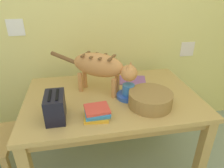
{
  "coord_description": "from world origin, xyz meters",
  "views": [
    {
      "loc": [
        -0.22,
        0.05,
        1.53
      ],
      "look_at": [
        0.03,
        1.39,
        0.84
      ],
      "focal_mm": 32.57,
      "sensor_mm": 36.0,
      "label": 1
    }
  ],
  "objects_px": {
    "toaster": "(55,107)",
    "coffee_mug": "(129,89)",
    "cat": "(102,67)",
    "dining_table": "(112,105)",
    "saucer_bowl": "(128,96)",
    "wicker_basket": "(150,99)",
    "book_stack": "(97,113)",
    "magazine": "(131,80)"
  },
  "relations": [
    {
      "from": "dining_table",
      "to": "cat",
      "type": "bearing_deg",
      "value": 136.91
    },
    {
      "from": "cat",
      "to": "saucer_bowl",
      "type": "distance_m",
      "value": 0.3
    },
    {
      "from": "dining_table",
      "to": "wicker_basket",
      "type": "relative_size",
      "value": 4.28
    },
    {
      "from": "cat",
      "to": "wicker_basket",
      "type": "height_order",
      "value": "cat"
    },
    {
      "from": "dining_table",
      "to": "toaster",
      "type": "distance_m",
      "value": 0.49
    },
    {
      "from": "dining_table",
      "to": "saucer_bowl",
      "type": "distance_m",
      "value": 0.16
    },
    {
      "from": "coffee_mug",
      "to": "magazine",
      "type": "xyz_separation_m",
      "value": [
        0.1,
        0.28,
        -0.07
      ]
    },
    {
      "from": "wicker_basket",
      "to": "toaster",
      "type": "xyz_separation_m",
      "value": [
        -0.65,
        -0.03,
        0.03
      ]
    },
    {
      "from": "saucer_bowl",
      "to": "wicker_basket",
      "type": "distance_m",
      "value": 0.19
    },
    {
      "from": "dining_table",
      "to": "magazine",
      "type": "distance_m",
      "value": 0.33
    },
    {
      "from": "cat",
      "to": "book_stack",
      "type": "relative_size",
      "value": 3.64
    },
    {
      "from": "magazine",
      "to": "wicker_basket",
      "type": "xyz_separation_m",
      "value": [
        0.03,
        -0.42,
        0.05
      ]
    },
    {
      "from": "book_stack",
      "to": "magazine",
      "type": "bearing_deg",
      "value": 53.68
    },
    {
      "from": "dining_table",
      "to": "coffee_mug",
      "type": "height_order",
      "value": "coffee_mug"
    },
    {
      "from": "cat",
      "to": "toaster",
      "type": "relative_size",
      "value": 3.15
    },
    {
      "from": "cat",
      "to": "book_stack",
      "type": "height_order",
      "value": "cat"
    },
    {
      "from": "cat",
      "to": "coffee_mug",
      "type": "xyz_separation_m",
      "value": [
        0.18,
        -0.11,
        -0.15
      ]
    },
    {
      "from": "cat",
      "to": "wicker_basket",
      "type": "distance_m",
      "value": 0.43
    },
    {
      "from": "wicker_basket",
      "to": "toaster",
      "type": "bearing_deg",
      "value": -176.99
    },
    {
      "from": "coffee_mug",
      "to": "wicker_basket",
      "type": "distance_m",
      "value": 0.18
    },
    {
      "from": "magazine",
      "to": "wicker_basket",
      "type": "height_order",
      "value": "wicker_basket"
    },
    {
      "from": "dining_table",
      "to": "saucer_bowl",
      "type": "bearing_deg",
      "value": -23.89
    },
    {
      "from": "saucer_bowl",
      "to": "wicker_basket",
      "type": "bearing_deg",
      "value": -47.51
    },
    {
      "from": "dining_table",
      "to": "wicker_basket",
      "type": "height_order",
      "value": "wicker_basket"
    },
    {
      "from": "cat",
      "to": "toaster",
      "type": "height_order",
      "value": "cat"
    },
    {
      "from": "coffee_mug",
      "to": "wicker_basket",
      "type": "xyz_separation_m",
      "value": [
        0.12,
        -0.14,
        -0.02
      ]
    },
    {
      "from": "dining_table",
      "to": "book_stack",
      "type": "xyz_separation_m",
      "value": [
        -0.15,
        -0.26,
        0.13
      ]
    },
    {
      "from": "dining_table",
      "to": "toaster",
      "type": "relative_size",
      "value": 6.61
    },
    {
      "from": "saucer_bowl",
      "to": "book_stack",
      "type": "distance_m",
      "value": 0.34
    },
    {
      "from": "saucer_bowl",
      "to": "cat",
      "type": "bearing_deg",
      "value": 148.16
    },
    {
      "from": "cat",
      "to": "coffee_mug",
      "type": "height_order",
      "value": "cat"
    },
    {
      "from": "book_stack",
      "to": "toaster",
      "type": "bearing_deg",
      "value": 171.0
    },
    {
      "from": "dining_table",
      "to": "coffee_mug",
      "type": "relative_size",
      "value": 10.07
    },
    {
      "from": "cat",
      "to": "magazine",
      "type": "height_order",
      "value": "cat"
    },
    {
      "from": "dining_table",
      "to": "book_stack",
      "type": "relative_size",
      "value": 7.64
    },
    {
      "from": "coffee_mug",
      "to": "book_stack",
      "type": "xyz_separation_m",
      "value": [
        -0.27,
        -0.21,
        -0.03
      ]
    },
    {
      "from": "cat",
      "to": "wicker_basket",
      "type": "xyz_separation_m",
      "value": [
        0.31,
        -0.25,
        -0.17
      ]
    },
    {
      "from": "dining_table",
      "to": "coffee_mug",
      "type": "bearing_deg",
      "value": -23.31
    },
    {
      "from": "toaster",
      "to": "coffee_mug",
      "type": "bearing_deg",
      "value": 17.9
    },
    {
      "from": "saucer_bowl",
      "to": "coffee_mug",
      "type": "height_order",
      "value": "coffee_mug"
    },
    {
      "from": "wicker_basket",
      "to": "book_stack",
      "type": "bearing_deg",
      "value": -169.1
    },
    {
      "from": "saucer_bowl",
      "to": "book_stack",
      "type": "xyz_separation_m",
      "value": [
        -0.26,
        -0.21,
        0.02
      ]
    }
  ]
}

